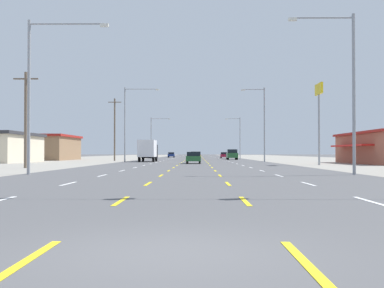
{
  "coord_description": "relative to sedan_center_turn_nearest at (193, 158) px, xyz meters",
  "views": [
    {
      "loc": [
        0.41,
        -6.59,
        1.37
      ],
      "look_at": [
        -0.55,
        80.13,
        2.92
      ],
      "focal_mm": 45.09,
      "sensor_mm": 36.0,
      "label": 1
    }
  ],
  "objects": [
    {
      "name": "ground_plane",
      "position": [
        0.07,
        12.61,
        -0.76
      ],
      "size": [
        572.0,
        572.0,
        0.0
      ],
      "primitive_type": "plane",
      "color": "#4C4C4F"
    },
    {
      "name": "lot_apron_left",
      "position": [
        -24.68,
        12.61,
        -0.75
      ],
      "size": [
        28.0,
        440.0,
        0.01
      ],
      "primitive_type": "cube",
      "color": "gray",
      "rests_on": "ground"
    },
    {
      "name": "lot_apron_right",
      "position": [
        24.82,
        12.61,
        -0.75
      ],
      "size": [
        28.0,
        440.0,
        0.01
      ],
      "primitive_type": "cube",
      "color": "gray",
      "rests_on": "ground"
    },
    {
      "name": "lane_markings",
      "position": [
        0.07,
        51.11,
        -0.75
      ],
      "size": [
        10.64,
        227.6,
        0.01
      ],
      "color": "white",
      "rests_on": "ground"
    },
    {
      "name": "signal_span_wire",
      "position": [
        0.41,
        -43.75,
        4.91
      ],
      "size": [
        24.84,
        0.53,
        9.73
      ],
      "color": "brown",
      "rests_on": "ground"
    },
    {
      "name": "sedan_center_turn_nearest",
      "position": [
        0.0,
        0.0,
        0.0
      ],
      "size": [
        1.8,
        4.5,
        1.46
      ],
      "color": "#235B2D",
      "rests_on": "ground"
    },
    {
      "name": "box_truck_far_left_near",
      "position": [
        -6.98,
        12.47,
        1.08
      ],
      "size": [
        2.4,
        7.2,
        3.23
      ],
      "color": "black",
      "rests_on": "ground"
    },
    {
      "name": "hatchback_center_turn_mid",
      "position": [
        0.24,
        23.11,
        0.03
      ],
      "size": [
        1.72,
        3.9,
        1.54
      ],
      "color": "#B28C33",
      "rests_on": "ground"
    },
    {
      "name": "suv_far_right_midfar",
      "position": [
        7.13,
        32.36,
        0.27
      ],
      "size": [
        1.98,
        4.9,
        1.98
      ],
      "color": "#235B2D",
      "rests_on": "ground"
    },
    {
      "name": "sedan_center_turn_far",
      "position": [
        0.21,
        39.83,
        0.0
      ],
      "size": [
        1.8,
        4.5,
        1.46
      ],
      "color": "red",
      "rests_on": "ground"
    },
    {
      "name": "sedan_far_right_farther",
      "position": [
        6.95,
        56.33,
        0.0
      ],
      "size": [
        1.8,
        4.5,
        1.46
      ],
      "color": "maroon",
      "rests_on": "ground"
    },
    {
      "name": "sedan_far_left_farthest",
      "position": [
        -6.82,
        74.86,
        0.0
      ],
      "size": [
        1.8,
        4.5,
        1.46
      ],
      "color": "navy",
      "rests_on": "ground"
    },
    {
      "name": "storefront_left_row_2",
      "position": [
        -28.65,
        28.43,
        1.55
      ],
      "size": [
        12.32,
        15.77,
        4.57
      ],
      "color": "#8C6B4C",
      "rests_on": "ground"
    },
    {
      "name": "pole_sign_right_row_1",
      "position": [
        13.85,
        -7.04,
        6.17
      ],
      "size": [
        0.24,
        2.72,
        8.97
      ],
      "color": "gray",
      "rests_on": "ground"
    },
    {
      "name": "streetlight_left_row_0",
      "position": [
        -9.5,
        -30.0,
        4.98
      ],
      "size": [
        5.09,
        0.26,
        9.71
      ],
      "color": "gray",
      "rests_on": "ground"
    },
    {
      "name": "streetlight_right_row_0",
      "position": [
        9.81,
        -30.0,
        5.05
      ],
      "size": [
        4.15,
        0.26,
        10.04
      ],
      "color": "gray",
      "rests_on": "ground"
    },
    {
      "name": "streetlight_left_row_1",
      "position": [
        -9.55,
        9.89,
        5.59
      ],
      "size": [
        5.12,
        0.26,
        10.88
      ],
      "color": "gray",
      "rests_on": "ground"
    },
    {
      "name": "streetlight_right_row_1",
      "position": [
        9.93,
        9.89,
        5.36
      ],
      "size": [
        3.49,
        0.26,
        10.81
      ],
      "color": "gray",
      "rests_on": "ground"
    },
    {
      "name": "streetlight_left_row_2",
      "position": [
        -9.59,
        49.78,
        4.74
      ],
      "size": [
        4.52,
        0.26,
        9.38
      ],
      "color": "gray",
      "rests_on": "ground"
    },
    {
      "name": "streetlight_right_row_2",
      "position": [
        9.89,
        49.78,
        4.62
      ],
      "size": [
        3.46,
        0.26,
        9.38
      ],
      "color": "gray",
      "rests_on": "ground"
    },
    {
      "name": "utility_pole_left_row_0",
      "position": [
        -14.72,
        -17.63,
        3.69
      ],
      "size": [
        2.2,
        0.26,
        8.51
      ],
      "color": "brown",
      "rests_on": "ground"
    },
    {
      "name": "utility_pole_left_row_1",
      "position": [
        -13.29,
        19.89,
        4.63
      ],
      "size": [
        2.2,
        0.26,
        10.37
      ],
      "color": "brown",
      "rests_on": "ground"
    }
  ]
}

